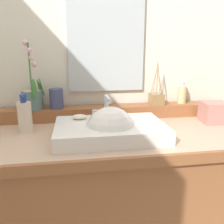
# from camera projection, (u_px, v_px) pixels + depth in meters

# --- Properties ---
(wall_back) EXTENTS (3.45, 0.20, 2.49)m
(wall_back) POSITION_uv_depth(u_px,v_px,m) (103.00, 46.00, 1.45)
(wall_back) COLOR silver
(wall_back) RESTS_ON ground
(vanity_cabinet) EXTENTS (1.51, 0.62, 0.84)m
(vanity_cabinet) POSITION_uv_depth(u_px,v_px,m) (114.00, 206.00, 1.26)
(vanity_cabinet) COLOR #945834
(vanity_cabinet) RESTS_ON ground
(back_ledge) EXTENTS (1.43, 0.11, 0.07)m
(back_ledge) POSITION_uv_depth(u_px,v_px,m) (107.00, 112.00, 1.37)
(back_ledge) COLOR #945834
(back_ledge) RESTS_ON vanity_cabinet
(sink_basin) EXTENTS (0.49, 0.32, 0.26)m
(sink_basin) POSITION_uv_depth(u_px,v_px,m) (110.00, 131.00, 1.07)
(sink_basin) COLOR white
(sink_basin) RESTS_ON vanity_cabinet
(soap_bar) EXTENTS (0.07, 0.04, 0.02)m
(soap_bar) POSITION_uv_depth(u_px,v_px,m) (79.00, 117.00, 1.13)
(soap_bar) COLOR silver
(soap_bar) RESTS_ON sink_basin
(potted_plant) EXTENTS (0.12, 0.12, 0.36)m
(potted_plant) POSITION_uv_depth(u_px,v_px,m) (33.00, 96.00, 1.28)
(potted_plant) COLOR slate
(potted_plant) RESTS_ON back_ledge
(soap_dispenser) EXTENTS (0.05, 0.05, 0.14)m
(soap_dispenser) POSITION_uv_depth(u_px,v_px,m) (182.00, 94.00, 1.43)
(soap_dispenser) COLOR #DBC089
(soap_dispenser) RESTS_ON back_ledge
(tumbler_cup) EXTENTS (0.07, 0.07, 0.11)m
(tumbler_cup) POSITION_uv_depth(u_px,v_px,m) (56.00, 99.00, 1.30)
(tumbler_cup) COLOR #3A4267
(tumbler_cup) RESTS_ON back_ledge
(reed_diffuser) EXTENTS (0.08, 0.08, 0.25)m
(reed_diffuser) POSITION_uv_depth(u_px,v_px,m) (156.00, 99.00, 1.39)
(reed_diffuser) COLOR olive
(reed_diffuser) RESTS_ON back_ledge
(lotion_bottle) EXTENTS (0.07, 0.07, 0.18)m
(lotion_bottle) POSITION_uv_depth(u_px,v_px,m) (25.00, 116.00, 1.13)
(lotion_bottle) COLOR beige
(lotion_bottle) RESTS_ON vanity_cabinet
(tissue_box) EXTENTS (0.14, 0.14, 0.11)m
(tissue_box) POSITION_uv_depth(u_px,v_px,m) (214.00, 112.00, 1.29)
(tissue_box) COLOR tan
(tissue_box) RESTS_ON vanity_cabinet
(mirror) EXTENTS (0.43, 0.02, 0.56)m
(mirror) POSITION_uv_depth(u_px,v_px,m) (106.00, 41.00, 1.34)
(mirror) COLOR silver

